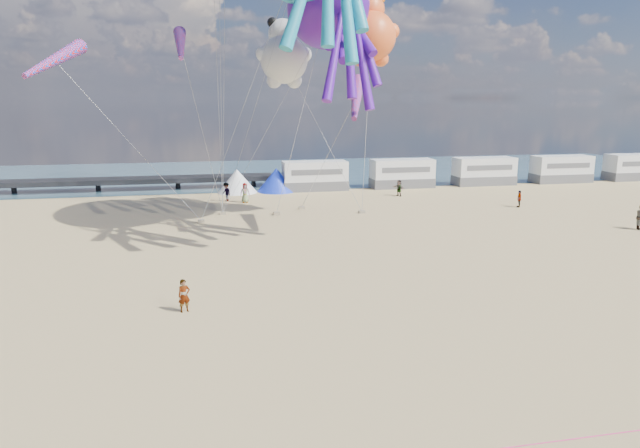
{
  "coord_description": "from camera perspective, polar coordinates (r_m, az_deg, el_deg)",
  "views": [
    {
      "loc": [
        -5.27,
        -17.55,
        9.35
      ],
      "look_at": [
        -0.44,
        6.0,
        4.03
      ],
      "focal_mm": 32.0,
      "sensor_mm": 36.0,
      "label": 1
    }
  ],
  "objects": [
    {
      "name": "ground",
      "position": [
        20.58,
        4.71,
        -14.6
      ],
      "size": [
        120.0,
        120.0,
        0.0
      ],
      "primitive_type": "plane",
      "color": "tan",
      "rests_on": "ground"
    },
    {
      "name": "beachgoer_3",
      "position": [
        52.83,
        19.3,
        2.39
      ],
      "size": [
        1.02,
        1.09,
        1.48
      ],
      "primitive_type": "imported",
      "rotation": [
        0.0,
        0.0,
        4.06
      ],
      "color": "#7F6659",
      "rests_on": "ground"
    },
    {
      "name": "kite_octopus_purple",
      "position": [
        43.19,
        0.77,
        20.82
      ],
      "size": [
        5.83,
        11.24,
        12.32
      ],
      "primitive_type": null,
      "rotation": [
        0.0,
        0.0,
        0.12
      ],
      "color": "#4B1097"
    },
    {
      "name": "sandbag_e",
      "position": [
        47.5,
        -9.69,
        1.08
      ],
      "size": [
        0.5,
        0.35,
        0.22
      ],
      "primitive_type": "cube",
      "color": "gray",
      "rests_on": "ground"
    },
    {
      "name": "windsock_mid",
      "position": [
        39.71,
        3.64,
        12.41
      ],
      "size": [
        2.79,
        5.99,
        5.97
      ],
      "primitive_type": null,
      "rotation": [
        0.0,
        0.0,
        -0.31
      ],
      "color": "red"
    },
    {
      "name": "standing_person",
      "position": [
        26.27,
        -13.43,
        -6.99
      ],
      "size": [
        0.64,
        0.53,
        1.5
      ],
      "primitive_type": "imported",
      "rotation": [
        0.0,
        0.0,
        0.35
      ],
      "color": "tan",
      "rests_on": "ground"
    },
    {
      "name": "tent_white",
      "position": [
        58.22,
        -8.29,
        4.3
      ],
      "size": [
        4.0,
        4.0,
        2.4
      ],
      "primitive_type": "cone",
      "color": "white",
      "rests_on": "ground"
    },
    {
      "name": "motorhome_3",
      "position": [
        70.4,
        22.98,
        5.09
      ],
      "size": [
        6.6,
        2.5,
        3.0
      ],
      "primitive_type": "cube",
      "color": "silver",
      "rests_on": "ground"
    },
    {
      "name": "sandbag_d",
      "position": [
        49.12,
        -1.85,
        1.62
      ],
      "size": [
        0.5,
        0.35,
        0.22
      ],
      "primitive_type": "cube",
      "color": "gray",
      "rests_on": "ground"
    },
    {
      "name": "motorhome_4",
      "position": [
        76.17,
        28.91,
        5.01
      ],
      "size": [
        6.6,
        2.5,
        3.0
      ],
      "primitive_type": "cube",
      "color": "silver",
      "rests_on": "ground"
    },
    {
      "name": "windsock_right",
      "position": [
        41.88,
        -13.79,
        17.02
      ],
      "size": [
        1.03,
        4.37,
        4.34
      ],
      "primitive_type": null,
      "rotation": [
        0.0,
        0.0,
        0.03
      ],
      "color": "red"
    },
    {
      "name": "kite_panda",
      "position": [
        47.66,
        -3.63,
        16.1
      ],
      "size": [
        5.02,
        4.77,
        6.56
      ],
      "primitive_type": null,
      "rotation": [
        0.0,
        0.0,
        0.09
      ],
      "color": "silver"
    },
    {
      "name": "tent_blue",
      "position": [
        58.58,
        -4.37,
        4.44
      ],
      "size": [
        4.0,
        4.0,
        2.4
      ],
      "primitive_type": "cone",
      "color": "#1933CC",
      "rests_on": "ground"
    },
    {
      "name": "beachgoer_2",
      "position": [
        53.5,
        -9.35,
        3.19
      ],
      "size": [
        1.0,
        1.07,
        1.74
      ],
      "primitive_type": "imported",
      "rotation": [
        0.0,
        0.0,
        5.26
      ],
      "color": "#7F6659",
      "rests_on": "ground"
    },
    {
      "name": "sandbag_b",
      "position": [
        46.88,
        -4.36,
        1.07
      ],
      "size": [
        0.5,
        0.35,
        0.22
      ],
      "primitive_type": "cube",
      "color": "gray",
      "rests_on": "ground"
    },
    {
      "name": "kite_teddy_orange",
      "position": [
        44.56,
        5.14,
        18.18
      ],
      "size": [
        5.49,
        5.31,
        6.3
      ],
      "primitive_type": null,
      "rotation": [
        0.0,
        0.0,
        -0.29
      ],
      "color": "#FF6126"
    },
    {
      "name": "motorhome_2",
      "position": [
        65.5,
        16.08,
        5.1
      ],
      "size": [
        6.6,
        2.5,
        3.0
      ],
      "primitive_type": "cube",
      "color": "silver",
      "rests_on": "ground"
    },
    {
      "name": "beachgoer_4",
      "position": [
        56.16,
        7.9,
        3.58
      ],
      "size": [
        0.73,
        1.0,
        1.57
      ],
      "primitive_type": "imported",
      "rotation": [
        0.0,
        0.0,
        5.13
      ],
      "color": "#7F6659",
      "rests_on": "ground"
    },
    {
      "name": "water",
      "position": [
        73.34,
        -7.42,
        5.06
      ],
      "size": [
        120.0,
        120.0,
        0.0
      ],
      "primitive_type": "plane",
      "color": "#365767",
      "rests_on": "ground"
    },
    {
      "name": "sandbag_c",
      "position": [
        47.49,
        4.21,
        1.22
      ],
      "size": [
        0.5,
        0.35,
        0.22
      ],
      "primitive_type": "cube",
      "color": "gray",
      "rests_on": "ground"
    },
    {
      "name": "motorhome_0",
      "position": [
        59.17,
        -0.52,
        4.85
      ],
      "size": [
        6.6,
        2.5,
        3.0
      ],
      "primitive_type": "cube",
      "color": "silver",
      "rests_on": "ground"
    },
    {
      "name": "windsock_left",
      "position": [
        45.24,
        -25.03,
        14.63
      ],
      "size": [
        3.64,
        6.92,
        7.01
      ],
      "primitive_type": null,
      "rotation": [
        0.0,
        0.0,
        -0.38
      ],
      "color": "red"
    },
    {
      "name": "motorhome_1",
      "position": [
        61.69,
        8.2,
        5.04
      ],
      "size": [
        6.6,
        2.5,
        3.0
      ],
      "primitive_type": "cube",
      "color": "silver",
      "rests_on": "ground"
    },
    {
      "name": "beachgoer_0",
      "position": [
        52.52,
        -7.51,
        3.11
      ],
      "size": [
        0.68,
        0.47,
        1.8
      ],
      "primitive_type": "imported",
      "rotation": [
        0.0,
        0.0,
        0.06
      ],
      "color": "#7F6659",
      "rests_on": "ground"
    },
    {
      "name": "sandbag_a",
      "position": [
        44.74,
        -11.8,
        0.29
      ],
      "size": [
        0.5,
        0.35,
        0.22
      ],
      "primitive_type": "cube",
      "color": "gray",
      "rests_on": "ground"
    }
  ]
}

